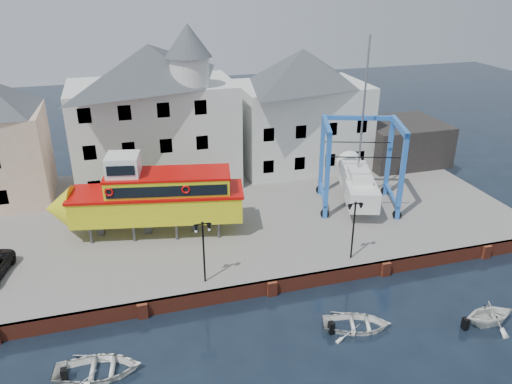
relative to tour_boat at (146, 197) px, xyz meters
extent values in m
plane|color=black|center=(6.79, -8.59, -3.89)|extent=(140.00, 140.00, 0.00)
cube|color=slate|center=(6.79, 2.41, -3.39)|extent=(44.00, 22.00, 1.00)
cube|color=maroon|center=(6.79, -8.47, -3.39)|extent=(44.00, 0.25, 1.00)
cube|color=maroon|center=(-1.21, -8.64, -3.39)|extent=(0.60, 0.36, 1.00)
cube|color=maroon|center=(6.79, -8.64, -3.39)|extent=(0.60, 0.36, 1.00)
cube|color=maroon|center=(14.79, -8.64, -3.39)|extent=(0.60, 0.36, 1.00)
cube|color=maroon|center=(22.79, -8.64, -3.39)|extent=(0.60, 0.36, 1.00)
cube|color=black|center=(-10.71, 5.95, -1.29)|extent=(1.00, 0.08, 1.20)
cube|color=silver|center=(1.79, 9.91, 1.61)|extent=(14.00, 8.00, 9.00)
pyramid|color=#3D4248|center=(1.79, 9.91, 7.71)|extent=(14.00, 8.00, 3.20)
cube|color=black|center=(-3.71, 5.95, -1.29)|extent=(1.00, 0.08, 1.20)
cube|color=black|center=(-0.71, 5.95, -1.29)|extent=(1.00, 0.08, 1.20)
cube|color=black|center=(2.29, 5.95, -1.29)|extent=(1.00, 0.08, 1.20)
cube|color=black|center=(5.29, 5.95, -1.29)|extent=(1.00, 0.08, 1.20)
cube|color=black|center=(-3.71, 5.95, 1.71)|extent=(1.00, 0.08, 1.20)
cube|color=black|center=(-0.71, 5.95, 1.71)|extent=(1.00, 0.08, 1.20)
cube|color=black|center=(2.29, 5.95, 1.71)|extent=(1.00, 0.08, 1.20)
cube|color=black|center=(5.29, 5.95, 1.71)|extent=(1.00, 0.08, 1.20)
cube|color=black|center=(-3.71, 5.95, 4.71)|extent=(1.00, 0.08, 1.20)
cube|color=black|center=(-0.71, 5.95, 4.71)|extent=(1.00, 0.08, 1.20)
cube|color=black|center=(2.29, 5.95, 4.71)|extent=(1.00, 0.08, 1.20)
cube|color=black|center=(5.29, 5.95, 4.71)|extent=(1.00, 0.08, 1.20)
cylinder|color=silver|center=(4.79, 7.51, 7.31)|extent=(3.20, 3.20, 2.40)
cone|color=#3D4248|center=(4.79, 7.51, 9.81)|extent=(3.80, 3.80, 2.60)
cube|color=silver|center=(15.79, 10.41, 1.11)|extent=(12.00, 8.00, 8.00)
pyramid|color=#3D4248|center=(15.79, 10.41, 6.71)|extent=(12.00, 8.00, 3.20)
cube|color=black|center=(11.29, 6.45, -1.29)|extent=(1.00, 0.08, 1.20)
cube|color=black|center=(14.29, 6.45, -1.29)|extent=(1.00, 0.08, 1.20)
cube|color=black|center=(17.29, 6.45, -1.29)|extent=(1.00, 0.08, 1.20)
cube|color=black|center=(20.29, 6.45, -1.29)|extent=(1.00, 0.08, 1.20)
cube|color=black|center=(11.29, 6.45, 1.71)|extent=(1.00, 0.08, 1.20)
cube|color=black|center=(14.29, 6.45, 1.71)|extent=(1.00, 0.08, 1.20)
cube|color=black|center=(17.29, 6.45, 1.71)|extent=(1.00, 0.08, 1.20)
cube|color=black|center=(20.29, 6.45, 1.71)|extent=(1.00, 0.08, 1.20)
cube|color=black|center=(25.79, 8.41, -0.89)|extent=(8.00, 7.00, 4.00)
cylinder|color=black|center=(2.79, -7.39, -0.89)|extent=(0.12, 0.12, 4.00)
cube|color=black|center=(2.79, -7.39, 1.16)|extent=(0.90, 0.06, 0.06)
sphere|color=black|center=(2.79, -7.39, 1.23)|extent=(0.16, 0.16, 0.16)
cone|color=black|center=(2.39, -7.39, 0.89)|extent=(0.32, 0.32, 0.45)
sphere|color=white|center=(2.39, -7.39, 0.71)|extent=(0.18, 0.18, 0.18)
cone|color=black|center=(3.19, -7.39, 0.89)|extent=(0.32, 0.32, 0.45)
sphere|color=white|center=(3.19, -7.39, 0.71)|extent=(0.18, 0.18, 0.18)
cylinder|color=black|center=(12.79, -7.39, -0.89)|extent=(0.12, 0.12, 4.00)
cube|color=black|center=(12.79, -7.39, 1.16)|extent=(0.90, 0.06, 0.06)
sphere|color=black|center=(12.79, -7.39, 1.23)|extent=(0.16, 0.16, 0.16)
cone|color=black|center=(12.39, -7.39, 0.89)|extent=(0.32, 0.32, 0.45)
sphere|color=white|center=(12.39, -7.39, 0.71)|extent=(0.18, 0.18, 0.18)
cone|color=black|center=(13.19, -7.39, 0.89)|extent=(0.32, 0.32, 0.45)
sphere|color=white|center=(13.19, -7.39, 0.71)|extent=(0.18, 0.18, 0.18)
cylinder|color=#59595E|center=(-4.07, -0.43, -2.25)|extent=(0.23, 0.23, 1.29)
cylinder|color=#59595E|center=(-3.61, 1.94, -2.25)|extent=(0.23, 0.23, 1.29)
cylinder|color=#59595E|center=(-1.11, -1.01, -2.25)|extent=(0.23, 0.23, 1.29)
cylinder|color=#59595E|center=(-0.65, 1.36, -2.25)|extent=(0.23, 0.23, 1.29)
cylinder|color=#59595E|center=(1.85, -1.59, -2.25)|extent=(0.23, 0.23, 1.29)
cylinder|color=#59595E|center=(2.31, 0.78, -2.25)|extent=(0.23, 0.23, 1.29)
cylinder|color=#59595E|center=(4.81, -2.17, -2.25)|extent=(0.23, 0.23, 1.29)
cylinder|color=#59595E|center=(5.27, 0.20, -2.25)|extent=(0.23, 0.23, 1.29)
cube|color=#59595E|center=(-3.42, 0.67, -2.25)|extent=(0.59, 0.52, 1.29)
cube|color=#59595E|center=(-0.03, 0.01, -2.25)|extent=(0.59, 0.52, 1.29)
cube|color=#59595E|center=(3.35, -0.66, -2.25)|extent=(0.59, 0.52, 1.29)
cube|color=#CFCB19|center=(0.81, -0.16, -0.65)|extent=(12.47, 5.54, 1.90)
cone|color=#CFCB19|center=(-6.04, 1.19, -0.65)|extent=(2.49, 3.58, 3.27)
cube|color=#C70805|center=(0.81, -0.16, 0.38)|extent=(12.75, 5.72, 0.19)
cube|color=#CFCB19|center=(1.66, -0.32, 0.99)|extent=(9.02, 4.54, 1.38)
cube|color=black|center=(1.37, -1.79, 1.03)|extent=(8.13, 1.65, 0.78)
cube|color=black|center=(1.94, 1.14, 1.03)|extent=(8.13, 1.65, 0.78)
cube|color=#C70805|center=(1.66, -0.32, 1.75)|extent=(9.21, 4.65, 0.16)
cube|color=white|center=(-1.30, 0.26, 2.46)|extent=(2.63, 2.63, 1.57)
cube|color=black|center=(-1.53, -0.87, 2.53)|extent=(1.86, 0.42, 0.69)
torus|color=#C70805|center=(-2.45, -1.09, 1.16)|extent=(0.62, 0.23, 0.60)
torus|color=#C70805|center=(2.63, -2.09, 1.16)|extent=(0.62, 0.23, 0.60)
cube|color=#225DAF|center=(13.47, -1.37, 0.59)|extent=(0.44, 0.44, 6.96)
cylinder|color=black|center=(13.47, -1.37, -2.55)|extent=(0.74, 0.45, 0.70)
cube|color=#225DAF|center=(14.91, 3.02, 0.59)|extent=(0.44, 0.44, 6.96)
cylinder|color=black|center=(14.91, 3.02, -2.55)|extent=(0.74, 0.45, 0.70)
cube|color=#225DAF|center=(18.81, -3.12, 0.59)|extent=(0.44, 0.44, 6.96)
cylinder|color=black|center=(18.81, -3.12, -2.55)|extent=(0.74, 0.45, 0.70)
cube|color=#225DAF|center=(20.25, 1.28, 0.59)|extent=(0.44, 0.44, 6.96)
cylinder|color=black|center=(20.25, 1.28, -2.55)|extent=(0.74, 0.45, 0.70)
cube|color=#225DAF|center=(14.19, 0.83, 3.89)|extent=(1.88, 4.83, 0.49)
cube|color=#225DAF|center=(14.19, 0.83, -1.90)|extent=(1.78, 4.80, 0.21)
cube|color=#225DAF|center=(19.53, -0.92, 3.89)|extent=(1.88, 4.83, 0.49)
cube|color=#225DAF|center=(19.53, -0.92, -1.90)|extent=(1.78, 4.80, 0.21)
cube|color=#225DAF|center=(17.58, 2.15, 3.89)|extent=(5.78, 2.19, 0.35)
cube|color=white|center=(16.86, -0.05, -1.10)|extent=(4.49, 7.80, 1.59)
cone|color=white|center=(18.24, 4.16, -1.10)|extent=(2.67, 2.22, 2.29)
cube|color=#59595E|center=(16.86, -0.05, -2.25)|extent=(0.78, 1.77, 0.70)
cube|color=white|center=(16.71, -0.52, -0.01)|extent=(2.44, 3.33, 0.60)
cylinder|color=#99999E|center=(17.01, 0.43, 5.16)|extent=(0.20, 0.20, 10.93)
cube|color=black|center=(16.30, -1.75, 1.98)|extent=(5.13, 1.78, 0.05)
cube|color=black|center=(17.42, 1.65, 1.98)|extent=(5.13, 1.78, 0.05)
imported|color=white|center=(10.50, -13.00, -3.89)|extent=(4.59, 3.86, 0.81)
imported|color=white|center=(17.98, -14.82, -3.89)|extent=(3.18, 2.75, 1.66)
imported|color=white|center=(-3.76, -12.58, -3.89)|extent=(4.75, 3.69, 0.90)
camera|label=1|loc=(-1.46, -33.42, 14.98)|focal=35.00mm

